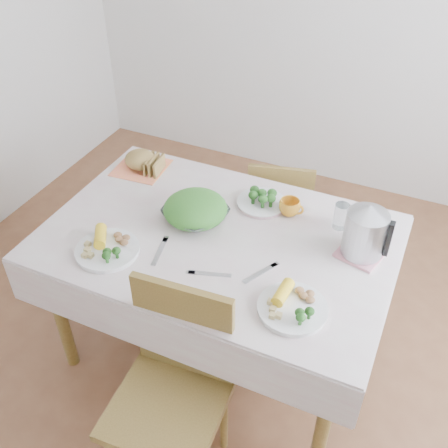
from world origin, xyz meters
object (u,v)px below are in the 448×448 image
at_px(salad_bowl, 196,215).
at_px(dining_table, 218,297).
at_px(chair_far, 281,202).
at_px(yellow_mug, 290,207).
at_px(dinner_plate_left, 108,250).
at_px(dinner_plate_right, 292,309).
at_px(chair_near, 166,405).
at_px(electric_kettle, 365,232).

bearing_deg(salad_bowl, dining_table, -22.66).
distance_m(chair_far, yellow_mug, 0.60).
distance_m(salad_bowl, dinner_plate_left, 0.42).
relative_size(dining_table, salad_bowl, 5.22).
relative_size(dinner_plate_left, yellow_mug, 2.77).
bearing_deg(dinner_plate_right, chair_near, -131.84).
height_order(chair_far, yellow_mug, chair_far).
xyz_separation_m(dinner_plate_left, yellow_mug, (0.60, 0.56, 0.03)).
bearing_deg(dinner_plate_left, salad_bowl, 55.45).
distance_m(chair_near, chair_far, 1.39).
relative_size(chair_near, yellow_mug, 9.44).
xyz_separation_m(chair_near, dinner_plate_right, (0.34, 0.38, 0.31)).
xyz_separation_m(dining_table, chair_near, (0.09, -0.66, 0.09)).
bearing_deg(chair_far, yellow_mug, 97.68).
bearing_deg(salad_bowl, chair_far, 74.67).
distance_m(dinner_plate_left, yellow_mug, 0.83).
height_order(salad_bowl, dinner_plate_left, salad_bowl).
bearing_deg(yellow_mug, dining_table, -129.82).
xyz_separation_m(chair_far, electric_kettle, (0.54, -0.60, 0.42)).
distance_m(chair_far, electric_kettle, 0.91).
distance_m(dinner_plate_right, electric_kettle, 0.46).
bearing_deg(dining_table, dinner_plate_left, -142.36).
bearing_deg(yellow_mug, dinner_plate_left, -136.94).
bearing_deg(dinner_plate_right, chair_far, 110.76).
distance_m(dining_table, salad_bowl, 0.45).
xyz_separation_m(chair_near, yellow_mug, (0.14, 0.93, 0.34)).
xyz_separation_m(chair_near, chair_far, (-0.04, 1.39, 0.00)).
relative_size(dining_table, electric_kettle, 5.87).
bearing_deg(yellow_mug, dinner_plate_right, -69.85).
distance_m(chair_far, dinner_plate_right, 1.12).
height_order(chair_far, dinner_plate_left, chair_far).
distance_m(yellow_mug, electric_kettle, 0.39).
height_order(salad_bowl, dinner_plate_right, salad_bowl).
height_order(dining_table, dinner_plate_left, dinner_plate_left).
relative_size(chair_near, electric_kettle, 3.84).
height_order(dining_table, chair_far, chair_far).
bearing_deg(electric_kettle, chair_near, -134.79).
xyz_separation_m(dining_table, salad_bowl, (-0.14, 0.06, 0.42)).
bearing_deg(yellow_mug, salad_bowl, -149.11).
height_order(chair_near, chair_far, chair_near).
bearing_deg(dinner_plate_left, chair_near, -38.43).
bearing_deg(salad_bowl, yellow_mug, 30.89).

